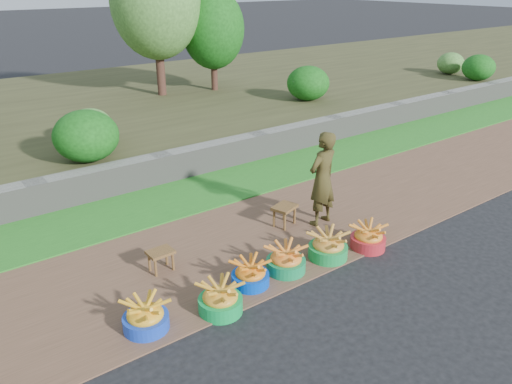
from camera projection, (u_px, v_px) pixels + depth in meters
ground_plane at (311, 281)px, 6.34m from camera, size 120.00×120.00×0.00m
dirt_shoulder at (253, 241)px, 7.25m from camera, size 80.00×2.50×0.02m
grass_verge at (185, 196)px, 8.72m from camera, size 80.00×1.50×0.04m
retaining_wall at (162, 168)px, 9.25m from camera, size 80.00×0.35×0.55m
earth_bank at (76, 115)px, 12.87m from camera, size 80.00×10.00×0.50m
basin_a at (146, 317)px, 5.40m from camera, size 0.50×0.50×0.37m
basin_b at (220, 299)px, 5.69m from camera, size 0.51×0.51×0.38m
basin_c at (250, 275)px, 6.18m from camera, size 0.48×0.48×0.35m
basin_d at (286, 260)px, 6.46m from camera, size 0.51×0.51×0.38m
basin_e at (328, 247)px, 6.77m from camera, size 0.54×0.54×0.40m
basin_f at (368, 238)px, 7.03m from camera, size 0.50×0.50×0.37m
stool_left at (161, 255)px, 6.43m from camera, size 0.33×0.26×0.29m
stool_right at (285, 210)px, 7.61m from camera, size 0.43×0.38×0.32m
vendor_woman at (322, 179)px, 7.49m from camera, size 0.58×0.43×1.47m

